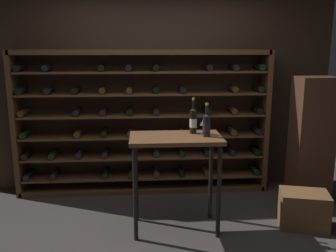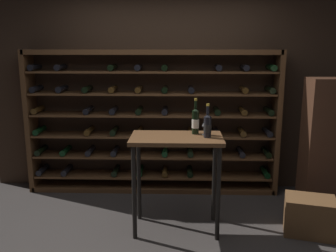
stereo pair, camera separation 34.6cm
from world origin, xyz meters
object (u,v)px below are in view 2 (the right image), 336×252
Objects in this scene: wine_crate at (309,216)px; wine_bottle_red_label at (195,121)px; tasting_table at (176,152)px; display_cabinet at (324,145)px; wine_bottle_amber_reserve at (208,126)px; wine_rack at (153,123)px; wine_glass_stemmed_left at (206,123)px.

wine_bottle_red_label reaches higher than wine_crate.
tasting_table is 0.65× the size of display_cabinet.
tasting_table is 1.78m from display_cabinet.
wine_bottle_amber_reserve reaches higher than wine_crate.
wine_rack is 2.10× the size of display_cabinet.
display_cabinet reaches higher than wine_bottle_red_label.
wine_rack is 8.79× the size of wine_bottle_red_label.
wine_bottle_red_label reaches higher than tasting_table.
display_cabinet is 1.55m from wine_bottle_amber_reserve.
wine_rack is 6.65× the size of wine_crate.
wine_bottle_amber_reserve is (-1.38, -0.61, 0.35)m from display_cabinet.
wine_bottle_amber_reserve reaches higher than tasting_table.
wine_crate is 2.98× the size of wine_glass_stemmed_left.
wine_bottle_red_label is (0.50, -0.93, 0.22)m from wine_rack.
wine_glass_stemmed_left is at bearing -160.00° from display_cabinet.
wine_bottle_red_label is (-1.49, -0.47, 0.36)m from display_cabinet.
wine_rack is at bearing 106.70° from tasting_table.
wine_bottle_amber_reserve is at bearing -51.76° from wine_bottle_red_label.
wine_bottle_amber_reserve is (0.62, -1.08, 0.20)m from wine_rack.
wine_glass_stemmed_left is (-1.39, -0.51, 0.35)m from display_cabinet.
wine_rack is 1.16m from wine_glass_stemmed_left.
tasting_table is at bearing 175.11° from wine_bottle_amber_reserve.
display_cabinet is (1.68, 0.58, -0.07)m from tasting_table.
tasting_table is 6.14× the size of wine_glass_stemmed_left.
display_cabinet is 1.60m from wine_bottle_red_label.
wine_crate is 0.92m from display_cabinet.
wine_crate is 1.39m from wine_bottle_amber_reserve.
display_cabinet is at bearing -13.17° from wine_rack.
wine_bottle_amber_reserve is at bearing -60.22° from wine_rack.
display_cabinet is 9.45× the size of wine_glass_stemmed_left.
wine_glass_stemmed_left is (-0.01, 0.10, -0.00)m from wine_bottle_amber_reserve.
wine_bottle_red_label is 2.26× the size of wine_glass_stemmed_left.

